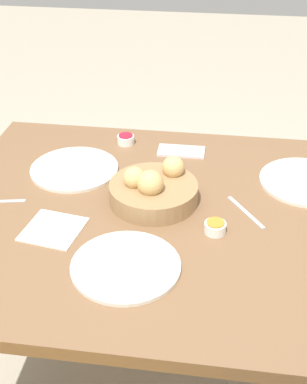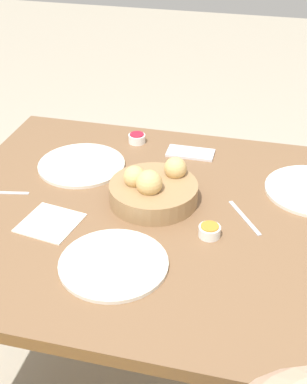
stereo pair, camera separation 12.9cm
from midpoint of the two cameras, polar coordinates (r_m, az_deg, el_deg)
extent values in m
cube|color=brown|center=(1.44, 4.78, -3.13)|extent=(1.29, 0.98, 0.03)
cube|color=brown|center=(2.14, -9.36, -2.18)|extent=(0.06, 0.06, 0.71)
cylinder|color=#99754C|center=(1.47, 2.52, -0.15)|extent=(0.24, 0.24, 0.05)
sphere|color=tan|center=(1.45, 0.53, 1.55)|extent=(0.06, 0.06, 0.06)
sphere|color=tan|center=(1.42, 2.14, 0.89)|extent=(0.07, 0.07, 0.07)
sphere|color=tan|center=(1.49, 4.83, 2.48)|extent=(0.06, 0.06, 0.06)
cylinder|color=silver|center=(1.65, -5.47, 2.84)|extent=(0.27, 0.27, 0.01)
cylinder|color=silver|center=(1.26, -1.34, -7.75)|extent=(0.26, 0.26, 0.01)
cylinder|color=white|center=(1.78, 0.30, 5.66)|extent=(0.06, 0.06, 0.03)
cylinder|color=#A3192D|center=(1.77, 0.31, 6.12)|extent=(0.05, 0.05, 0.00)
cylinder|color=white|center=(1.36, 8.72, -4.26)|extent=(0.06, 0.06, 0.03)
cylinder|color=#C67F28|center=(1.35, 8.77, -3.73)|extent=(0.05, 0.05, 0.00)
cube|color=#B7B7BC|center=(1.45, 12.22, -2.77)|extent=(0.10, 0.14, 0.00)
cube|color=#B7B7BC|center=(1.56, -13.05, -0.15)|extent=(0.12, 0.03, 0.00)
cube|color=silver|center=(1.41, -8.41, -3.35)|extent=(0.16, 0.16, 0.00)
cube|color=silver|center=(1.72, 6.12, 4.11)|extent=(0.15, 0.08, 0.01)
camera|label=1|loc=(0.06, -87.48, 1.63)|focal=50.00mm
camera|label=2|loc=(0.06, 92.52, -1.63)|focal=50.00mm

